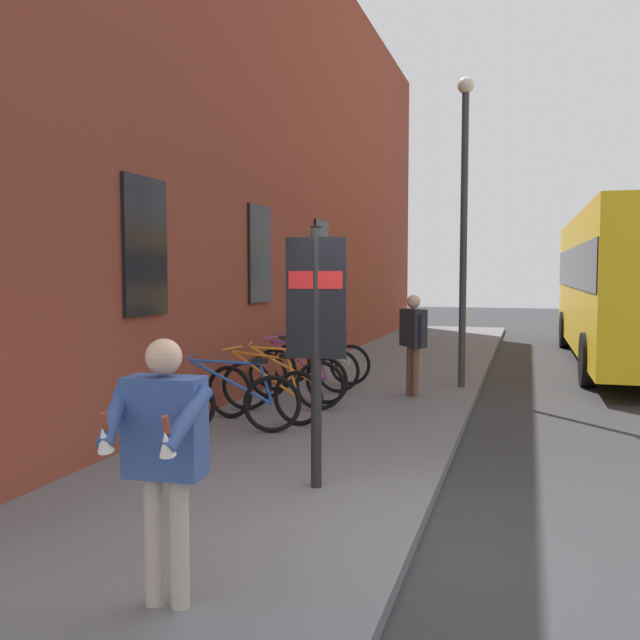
# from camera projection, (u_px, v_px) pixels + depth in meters

# --- Properties ---
(ground) EXTENTS (60.00, 60.00, 0.00)m
(ground) POSITION_uv_depth(u_px,v_px,m) (541.00, 408.00, 10.54)
(ground) COLOR #2D2D30
(sidewalk_pavement) EXTENTS (24.00, 3.50, 0.12)m
(sidewalk_pavement) POSITION_uv_depth(u_px,v_px,m) (391.00, 377.00, 13.25)
(sidewalk_pavement) COLOR slate
(sidewalk_pavement) RESTS_ON ground
(station_facade) EXTENTS (22.00, 0.65, 8.91)m
(station_facade) POSITION_uv_depth(u_px,v_px,m) (307.00, 162.00, 14.48)
(station_facade) COLOR brown
(station_facade) RESTS_ON ground
(bicycle_under_window) EXTENTS (0.70, 1.69, 0.97)m
(bicycle_under_window) POSITION_uv_depth(u_px,v_px,m) (230.00, 402.00, 8.36)
(bicycle_under_window) COLOR black
(bicycle_under_window) RESTS_ON sidewalk_pavement
(bicycle_nearest_sign) EXTENTS (0.48, 1.76, 0.97)m
(bicycle_nearest_sign) POSITION_uv_depth(u_px,v_px,m) (264.00, 393.00, 9.00)
(bicycle_nearest_sign) COLOR black
(bicycle_nearest_sign) RESTS_ON sidewalk_pavement
(bicycle_mid_rack) EXTENTS (0.64, 1.72, 0.97)m
(bicycle_mid_rack) POSITION_uv_depth(u_px,v_px,m) (284.00, 383.00, 9.76)
(bicycle_mid_rack) COLOR black
(bicycle_mid_rack) RESTS_ON sidewalk_pavement
(bicycle_by_door) EXTENTS (0.55, 1.74, 0.97)m
(bicycle_by_door) POSITION_uv_depth(u_px,v_px,m) (297.00, 376.00, 10.45)
(bicycle_by_door) COLOR black
(bicycle_by_door) RESTS_ON sidewalk_pavement
(bicycle_end_of_row) EXTENTS (0.48, 1.76, 0.97)m
(bicycle_end_of_row) POSITION_uv_depth(u_px,v_px,m) (307.00, 369.00, 11.25)
(bicycle_end_of_row) COLOR black
(bicycle_end_of_row) RESTS_ON sidewalk_pavement
(bicycle_leaning_wall) EXTENTS (0.48, 1.76, 0.97)m
(bicycle_leaning_wall) POSITION_uv_depth(u_px,v_px,m) (321.00, 363.00, 11.98)
(bicycle_leaning_wall) COLOR black
(bicycle_leaning_wall) RESTS_ON sidewalk_pavement
(transit_info_sign) EXTENTS (0.15, 0.56, 2.40)m
(transit_info_sign) POSITION_uv_depth(u_px,v_px,m) (316.00, 315.00, 6.18)
(transit_info_sign) COLOR black
(transit_info_sign) RESTS_ON sidewalk_pavement
(city_bus) EXTENTS (10.53, 2.74, 3.35)m
(city_bus) POSITION_uv_depth(u_px,v_px,m) (632.00, 280.00, 15.24)
(city_bus) COLOR yellow
(city_bus) RESTS_ON ground
(pedestrian_by_facade) EXTENTS (0.50, 0.48, 1.62)m
(pedestrian_by_facade) POSITION_uv_depth(u_px,v_px,m) (413.00, 334.00, 10.85)
(pedestrian_by_facade) COLOR brown
(pedestrian_by_facade) RESTS_ON sidewalk_pavement
(tourist_with_hotdogs) EXTENTS (0.57, 0.62, 1.60)m
(tourist_with_hotdogs) POSITION_uv_depth(u_px,v_px,m) (163.00, 443.00, 3.97)
(tourist_with_hotdogs) COLOR #B2A599
(tourist_with_hotdogs) RESTS_ON sidewalk_pavement
(street_lamp) EXTENTS (0.28, 0.28, 5.25)m
(street_lamp) POSITION_uv_depth(u_px,v_px,m) (464.00, 206.00, 11.55)
(street_lamp) COLOR #333338
(street_lamp) RESTS_ON sidewalk_pavement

